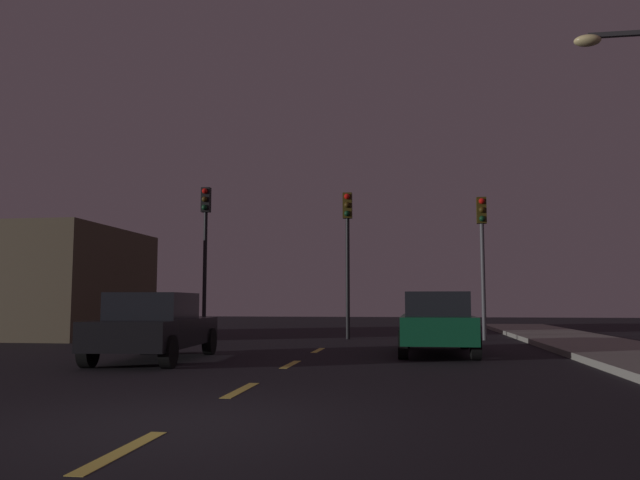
{
  "coord_description": "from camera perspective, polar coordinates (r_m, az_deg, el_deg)",
  "views": [
    {
      "loc": [
        2.5,
        -6.47,
        1.29
      ],
      "look_at": [
        -0.64,
        14.9,
        3.4
      ],
      "focal_mm": 35.35,
      "sensor_mm": 36.0,
      "label": 1
    }
  ],
  "objects": [
    {
      "name": "ground_plane",
      "position": [
        13.76,
        -2.18,
        -10.96
      ],
      "size": [
        80.0,
        80.0,
        0.0
      ],
      "primitive_type": "plane",
      "color": "black"
    },
    {
      "name": "lane_stripe_nearest",
      "position": [
        5.97,
        -17.46,
        -17.75
      ],
      "size": [
        0.16,
        1.6,
        0.01
      ],
      "primitive_type": "cube",
      "color": "#EACC4C",
      "rests_on": "ground_plane"
    },
    {
      "name": "lane_stripe_second",
      "position": [
        9.5,
        -7.18,
        -13.32
      ],
      "size": [
        0.16,
        1.6,
        0.01
      ],
      "primitive_type": "cube",
      "color": "#EACC4C",
      "rests_on": "ground_plane"
    },
    {
      "name": "lane_stripe_third",
      "position": [
        13.18,
        -2.67,
        -11.18
      ],
      "size": [
        0.16,
        1.6,
        0.01
      ],
      "primitive_type": "cube",
      "color": "#EACC4C",
      "rests_on": "ground_plane"
    },
    {
      "name": "lane_stripe_fourth",
      "position": [
        16.91,
        -0.17,
        -9.95
      ],
      "size": [
        0.16,
        1.6,
        0.01
      ],
      "primitive_type": "cube",
      "color": "#EACC4C",
      "rests_on": "ground_plane"
    },
    {
      "name": "traffic_signal_left",
      "position": [
        23.13,
        -10.35,
        0.65
      ],
      "size": [
        0.32,
        0.38,
        5.42
      ],
      "color": "black",
      "rests_on": "ground_plane"
    },
    {
      "name": "traffic_signal_center",
      "position": [
        22.01,
        2.51,
        0.34
      ],
      "size": [
        0.32,
        0.38,
        5.1
      ],
      "color": "black",
      "rests_on": "ground_plane"
    },
    {
      "name": "traffic_signal_right",
      "position": [
        22.0,
        14.47,
        0.06
      ],
      "size": [
        0.32,
        0.38,
        4.83
      ],
      "color": "#4C4C51",
      "rests_on": "ground_plane"
    },
    {
      "name": "car_stopped_ahead",
      "position": [
        16.02,
        10.5,
        -7.36
      ],
      "size": [
        1.83,
        4.46,
        1.52
      ],
      "color": "#0F4C2D",
      "rests_on": "ground_plane"
    },
    {
      "name": "car_adjacent_lane",
      "position": [
        14.38,
        -14.7,
        -7.56
      ],
      "size": [
        2.09,
        4.41,
        1.48
      ],
      "color": "black",
      "rests_on": "ground_plane"
    },
    {
      "name": "storefront_left",
      "position": [
        25.31,
        -23.15,
        -3.61
      ],
      "size": [
        5.41,
        6.59,
        3.93
      ],
      "primitive_type": "cube",
      "color": "brown",
      "rests_on": "ground_plane"
    }
  ]
}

